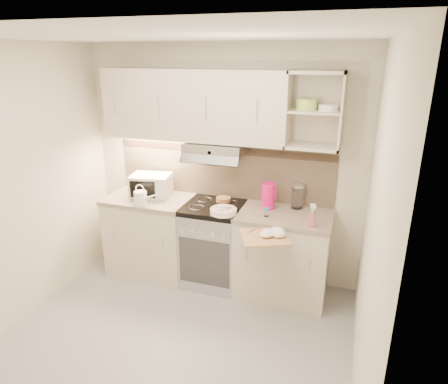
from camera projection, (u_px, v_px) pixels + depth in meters
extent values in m
plane|color=gray|center=(171.00, 345.00, 3.46)|extent=(3.00, 3.00, 0.00)
cube|color=beige|center=(223.00, 165.00, 4.29)|extent=(3.00, 0.04, 2.50)
cube|color=beige|center=(23.00, 324.00, 1.79)|extent=(3.00, 0.04, 2.50)
cube|color=beige|center=(9.00, 191.00, 3.49)|extent=(0.04, 2.80, 2.50)
cube|color=beige|center=(372.00, 239.00, 2.59)|extent=(0.04, 2.80, 2.50)
cube|color=white|center=(154.00, 36.00, 2.63)|extent=(3.00, 2.80, 0.04)
cube|color=tan|center=(222.00, 168.00, 4.30)|extent=(2.40, 0.02, 0.64)
cube|color=#31241B|center=(222.00, 150.00, 4.22)|extent=(2.40, 0.01, 0.08)
cube|color=beige|center=(194.00, 105.00, 4.00)|extent=(1.90, 0.34, 0.70)
cube|color=beige|center=(315.00, 110.00, 3.64)|extent=(0.50, 0.34, 0.70)
cylinder|color=#9DCF4F|center=(306.00, 104.00, 3.65)|extent=(0.19, 0.19, 0.10)
cylinder|color=white|center=(329.00, 108.00, 3.60)|extent=(0.18, 0.18, 0.06)
cube|color=#B7B7BC|center=(216.00, 148.00, 4.04)|extent=(0.60, 0.40, 0.12)
cube|color=beige|center=(152.00, 236.00, 4.52)|extent=(0.90, 0.60, 0.86)
cube|color=gray|center=(149.00, 199.00, 4.37)|extent=(0.92, 0.62, 0.04)
cube|color=beige|center=(283.00, 256.00, 4.07)|extent=(0.90, 0.60, 0.86)
cube|color=gray|center=(285.00, 216.00, 3.92)|extent=(0.92, 0.62, 0.04)
cube|color=#B7B7BC|center=(214.00, 246.00, 4.30)|extent=(0.60, 0.58, 0.85)
cube|color=black|center=(213.00, 207.00, 4.15)|extent=(0.60, 0.60, 0.05)
cube|color=silver|center=(151.00, 185.00, 4.38)|extent=(0.47, 0.38, 0.24)
cube|color=black|center=(144.00, 190.00, 4.24)|extent=(0.27, 0.07, 0.18)
cylinder|color=white|center=(141.00, 198.00, 4.14)|extent=(0.13, 0.13, 0.14)
cone|color=white|center=(149.00, 198.00, 4.09)|extent=(0.18, 0.06, 0.11)
torus|color=white|center=(140.00, 190.00, 4.11)|extent=(0.12, 0.03, 0.12)
cylinder|color=white|center=(223.00, 213.00, 3.93)|extent=(0.26, 0.26, 0.02)
cylinder|color=white|center=(223.00, 211.00, 3.92)|extent=(0.26, 0.26, 0.02)
cylinder|color=white|center=(223.00, 209.00, 3.92)|extent=(0.26, 0.26, 0.02)
cube|color=silver|center=(223.00, 208.00, 3.91)|extent=(0.16, 0.08, 0.01)
cylinder|color=#AB7E3E|center=(223.00, 199.00, 4.25)|extent=(0.16, 0.16, 0.04)
cylinder|color=#DB0B62|center=(268.00, 196.00, 4.01)|extent=(0.14, 0.14, 0.27)
cube|color=#DB0B62|center=(275.00, 193.00, 3.99)|extent=(0.02, 0.04, 0.11)
cylinder|color=silver|center=(297.00, 197.00, 4.03)|extent=(0.12, 0.12, 0.23)
cylinder|color=#B7B7BC|center=(298.00, 186.00, 3.99)|extent=(0.13, 0.13, 0.02)
cylinder|color=white|center=(266.00, 213.00, 3.85)|extent=(0.05, 0.05, 0.07)
cylinder|color=#225CAB|center=(267.00, 209.00, 3.84)|extent=(0.06, 0.06, 0.02)
cone|color=pink|center=(312.00, 219.00, 3.61)|extent=(0.09, 0.09, 0.15)
cube|color=#A28052|center=(265.00, 237.00, 3.49)|extent=(0.51, 0.49, 0.02)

